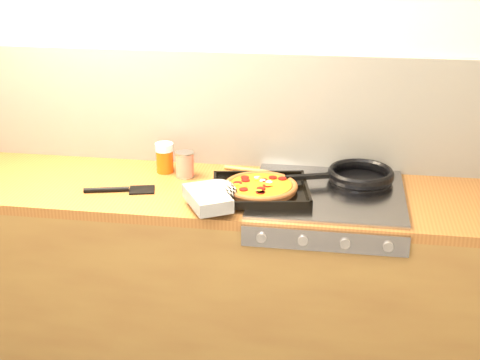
% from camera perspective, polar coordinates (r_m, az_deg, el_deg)
% --- Properties ---
extents(room_shell, '(3.20, 3.20, 3.20)m').
position_cam_1_polar(room_shell, '(2.91, -1.01, 6.01)').
color(room_shell, white).
rests_on(room_shell, ground).
extents(counter_run, '(3.20, 0.62, 0.90)m').
position_cam_1_polar(counter_run, '(2.92, -1.89, -8.89)').
color(counter_run, olive).
rests_on(counter_run, ground).
extents(stovetop, '(0.60, 0.56, 0.02)m').
position_cam_1_polar(stovetop, '(2.67, 7.50, -1.17)').
color(stovetop, '#95959A').
rests_on(stovetop, counter_run).
extents(pizza_on_tray, '(0.50, 0.49, 0.06)m').
position_cam_1_polar(pizza_on_tray, '(2.59, 0.51, -0.84)').
color(pizza_on_tray, black).
rests_on(pizza_on_tray, stovetop).
extents(frying_pan, '(0.48, 0.34, 0.04)m').
position_cam_1_polar(frying_pan, '(2.78, 10.12, 0.35)').
color(frying_pan, black).
rests_on(frying_pan, stovetop).
extents(tomato_can, '(0.10, 0.10, 0.11)m').
position_cam_1_polar(tomato_can, '(2.83, -4.73, 1.33)').
color(tomato_can, '#A8210D').
rests_on(tomato_can, counter_run).
extents(juice_glass, '(0.08, 0.08, 0.13)m').
position_cam_1_polar(juice_glass, '(2.89, -6.45, 1.93)').
color(juice_glass, '#EB500D').
rests_on(juice_glass, counter_run).
extents(wooden_spoon, '(0.30, 0.08, 0.02)m').
position_cam_1_polar(wooden_spoon, '(2.87, 2.07, 0.71)').
color(wooden_spoon, tan).
rests_on(wooden_spoon, counter_run).
extents(black_spatula, '(0.29, 0.12, 0.02)m').
position_cam_1_polar(black_spatula, '(2.73, -10.10, -0.82)').
color(black_spatula, black).
rests_on(black_spatula, counter_run).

